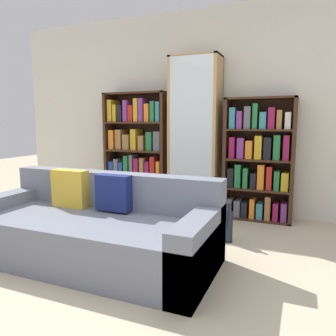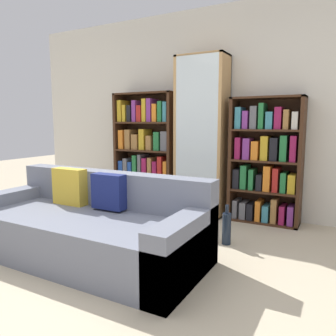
% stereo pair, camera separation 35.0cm
% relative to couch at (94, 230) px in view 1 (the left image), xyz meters
% --- Properties ---
extents(ground_plane, '(16.00, 16.00, 0.00)m').
position_rel_couch_xyz_m(ground_plane, '(0.44, -0.48, -0.27)').
color(ground_plane, beige).
extents(wall_back, '(6.01, 0.06, 2.70)m').
position_rel_couch_xyz_m(wall_back, '(0.44, 2.02, 1.08)').
color(wall_back, silver).
rests_on(wall_back, ground).
extents(couch, '(2.17, 0.94, 0.76)m').
position_rel_couch_xyz_m(couch, '(0.00, 0.00, 0.00)').
color(couch, slate).
rests_on(couch, ground).
extents(bookshelf_left, '(0.93, 0.32, 1.63)m').
position_rel_couch_xyz_m(bookshelf_left, '(-0.52, 1.82, 0.50)').
color(bookshelf_left, '#3D2314').
rests_on(bookshelf_left, ground).
extents(display_cabinet, '(0.65, 0.36, 2.06)m').
position_rel_couch_xyz_m(display_cabinet, '(0.35, 1.80, 0.76)').
color(display_cabinet, tan).
rests_on(display_cabinet, ground).
extents(bookshelf_right, '(0.84, 0.32, 1.51)m').
position_rel_couch_xyz_m(bookshelf_right, '(1.18, 1.82, 0.47)').
color(bookshelf_right, '#3D2314').
rests_on(bookshelf_right, ground).
extents(wine_bottle, '(0.09, 0.09, 0.40)m').
position_rel_couch_xyz_m(wine_bottle, '(1.02, 0.88, -0.10)').
color(wine_bottle, '#192333').
rests_on(wine_bottle, ground).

